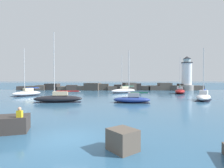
{
  "coord_description": "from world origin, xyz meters",
  "views": [
    {
      "loc": [
        2.87,
        -10.62,
        3.65
      ],
      "look_at": [
        2.29,
        31.31,
        2.55
      ],
      "focal_mm": 28.0,
      "sensor_mm": 36.0,
      "label": 1
    }
  ],
  "objects_px": {
    "lighthouse": "(187,76)",
    "sailboat_moored_5": "(124,90)",
    "person_on_rocks": "(20,119)",
    "sailboat_moored_0": "(58,98)",
    "sailboat_moored_6": "(180,91)",
    "sailboat_moored_1": "(27,93)",
    "sailboat_moored_4": "(204,97)",
    "sailboat_moored_2": "(132,99)"
  },
  "relations": [
    {
      "from": "sailboat_moored_1",
      "to": "sailboat_moored_2",
      "type": "relative_size",
      "value": 1.29
    },
    {
      "from": "sailboat_moored_5",
      "to": "person_on_rocks",
      "type": "height_order",
      "value": "sailboat_moored_5"
    },
    {
      "from": "lighthouse",
      "to": "sailboat_moored_1",
      "type": "relative_size",
      "value": 1.09
    },
    {
      "from": "person_on_rocks",
      "to": "lighthouse",
      "type": "bearing_deg",
      "value": 57.18
    },
    {
      "from": "sailboat_moored_5",
      "to": "sailboat_moored_6",
      "type": "bearing_deg",
      "value": -9.86
    },
    {
      "from": "sailboat_moored_0",
      "to": "person_on_rocks",
      "type": "relative_size",
      "value": 6.16
    },
    {
      "from": "sailboat_moored_2",
      "to": "person_on_rocks",
      "type": "xyz_separation_m",
      "value": [
        -9.1,
        -15.77,
        0.44
      ]
    },
    {
      "from": "sailboat_moored_1",
      "to": "sailboat_moored_6",
      "type": "xyz_separation_m",
      "value": [
        36.21,
        6.67,
        0.01
      ]
    },
    {
      "from": "sailboat_moored_1",
      "to": "sailboat_moored_4",
      "type": "distance_m",
      "value": 35.78
    },
    {
      "from": "sailboat_moored_5",
      "to": "person_on_rocks",
      "type": "distance_m",
      "value": 37.0
    },
    {
      "from": "lighthouse",
      "to": "sailboat_moored_4",
      "type": "xyz_separation_m",
      "value": [
        -8.93,
        -28.79,
        -4.19
      ]
    },
    {
      "from": "lighthouse",
      "to": "sailboat_moored_4",
      "type": "bearing_deg",
      "value": -107.22
    },
    {
      "from": "person_on_rocks",
      "to": "sailboat_moored_1",
      "type": "bearing_deg",
      "value": 115.96
    },
    {
      "from": "sailboat_moored_0",
      "to": "sailboat_moored_5",
      "type": "relative_size",
      "value": 1.09
    },
    {
      "from": "person_on_rocks",
      "to": "sailboat_moored_4",
      "type": "bearing_deg",
      "value": 40.93
    },
    {
      "from": "sailboat_moored_0",
      "to": "sailboat_moored_4",
      "type": "relative_size",
      "value": 1.23
    },
    {
      "from": "sailboat_moored_0",
      "to": "person_on_rocks",
      "type": "distance_m",
      "value": 16.35
    },
    {
      "from": "sailboat_moored_4",
      "to": "sailboat_moored_5",
      "type": "xyz_separation_m",
      "value": [
        -13.0,
        16.93,
        0.02
      ]
    },
    {
      "from": "sailboat_moored_0",
      "to": "sailboat_moored_5",
      "type": "bearing_deg",
      "value": 59.8
    },
    {
      "from": "sailboat_moored_5",
      "to": "person_on_rocks",
      "type": "xyz_separation_m",
      "value": [
        -8.89,
        -35.91,
        0.34
      ]
    },
    {
      "from": "sailboat_moored_0",
      "to": "person_on_rocks",
      "type": "xyz_separation_m",
      "value": [
        2.61,
        -16.14,
        0.34
      ]
    },
    {
      "from": "sailboat_moored_4",
      "to": "lighthouse",
      "type": "bearing_deg",
      "value": 72.78
    },
    {
      "from": "lighthouse",
      "to": "sailboat_moored_0",
      "type": "distance_m",
      "value": 46.22
    },
    {
      "from": "lighthouse",
      "to": "sailboat_moored_6",
      "type": "xyz_separation_m",
      "value": [
        -7.64,
        -14.34,
        -4.18
      ]
    },
    {
      "from": "lighthouse",
      "to": "sailboat_moored_5",
      "type": "height_order",
      "value": "lighthouse"
    },
    {
      "from": "sailboat_moored_4",
      "to": "sailboat_moored_5",
      "type": "height_order",
      "value": "sailboat_moored_5"
    },
    {
      "from": "sailboat_moored_0",
      "to": "sailboat_moored_4",
      "type": "height_order",
      "value": "sailboat_moored_0"
    },
    {
      "from": "sailboat_moored_0",
      "to": "sailboat_moored_1",
      "type": "xyz_separation_m",
      "value": [
        -10.42,
        10.62,
        -0.02
      ]
    },
    {
      "from": "sailboat_moored_5",
      "to": "sailboat_moored_6",
      "type": "xyz_separation_m",
      "value": [
        14.28,
        -2.48,
        -0.01
      ]
    },
    {
      "from": "sailboat_moored_1",
      "to": "sailboat_moored_6",
      "type": "relative_size",
      "value": 1.13
    },
    {
      "from": "sailboat_moored_4",
      "to": "sailboat_moored_6",
      "type": "xyz_separation_m",
      "value": [
        1.28,
        14.45,
        0.01
      ]
    },
    {
      "from": "lighthouse",
      "to": "sailboat_moored_0",
      "type": "height_order",
      "value": "lighthouse"
    },
    {
      "from": "sailboat_moored_0",
      "to": "person_on_rocks",
      "type": "bearing_deg",
      "value": -80.8
    },
    {
      "from": "sailboat_moored_4",
      "to": "sailboat_moored_6",
      "type": "height_order",
      "value": "sailboat_moored_6"
    },
    {
      "from": "sailboat_moored_1",
      "to": "sailboat_moored_2",
      "type": "bearing_deg",
      "value": -26.41
    },
    {
      "from": "lighthouse",
      "to": "sailboat_moored_1",
      "type": "height_order",
      "value": "lighthouse"
    },
    {
      "from": "sailboat_moored_2",
      "to": "person_on_rocks",
      "type": "relative_size",
      "value": 4.53
    },
    {
      "from": "sailboat_moored_0",
      "to": "sailboat_moored_5",
      "type": "xyz_separation_m",
      "value": [
        11.51,
        19.77,
        0.01
      ]
    },
    {
      "from": "person_on_rocks",
      "to": "sailboat_moored_0",
      "type": "bearing_deg",
      "value": 99.2
    },
    {
      "from": "sailboat_moored_4",
      "to": "sailboat_moored_1",
      "type": "bearing_deg",
      "value": 167.45
    },
    {
      "from": "lighthouse",
      "to": "sailboat_moored_5",
      "type": "xyz_separation_m",
      "value": [
        -21.93,
        -11.86,
        -4.17
      ]
    },
    {
      "from": "sailboat_moored_4",
      "to": "sailboat_moored_6",
      "type": "relative_size",
      "value": 0.97
    }
  ]
}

